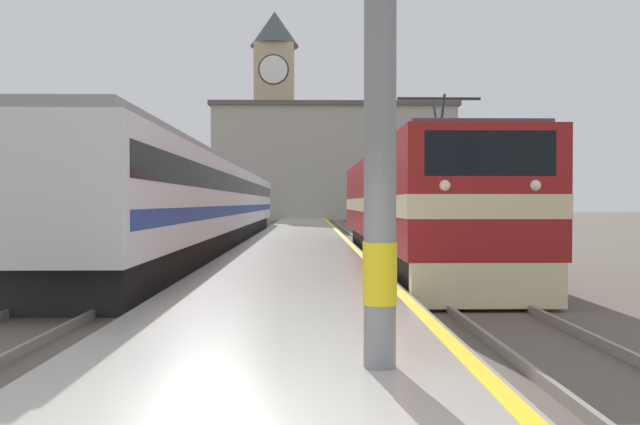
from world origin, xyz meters
name	(u,v)px	position (x,y,z in m)	size (l,w,h in m)	color
ground_plane	(301,239)	(0.00, 30.00, 0.00)	(200.00, 200.00, 0.00)	#60564C
platform	(299,241)	(0.00, 25.00, 0.19)	(4.36, 140.00, 0.39)	#ADA89E
rail_track_near	(377,244)	(3.61, 25.00, 0.03)	(2.84, 140.00, 0.16)	#60564C
rail_track_far	(214,245)	(-3.92, 25.00, 0.03)	(2.84, 140.00, 0.16)	#60564C
locomotive_train	(410,207)	(3.61, 15.72, 1.82)	(2.92, 17.41, 4.52)	black
passenger_train	(213,202)	(-3.92, 24.82, 1.98)	(2.92, 37.55, 3.65)	black
clock_tower	(275,108)	(-3.80, 74.17, 13.81)	(6.02, 6.02, 25.74)	tan
station_building	(333,163)	(3.24, 67.47, 6.47)	(27.09, 9.54, 12.89)	#A8A399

